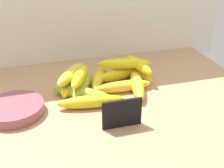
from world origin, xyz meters
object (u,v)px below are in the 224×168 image
object	(u,v)px
banana_4	(70,83)
banana_11	(80,76)
chalkboard_sign	(122,114)
banana_8	(120,74)
fruit_bowl	(14,109)
banana_6	(137,84)
banana_7	(92,102)
banana_10	(71,74)
banana_0	(83,85)
banana_3	(123,86)
banana_2	(99,77)
banana_5	(136,73)
banana_12	(139,65)
banana_1	(82,93)
banana_9	(124,64)

from	to	relation	value
banana_4	banana_11	size ratio (longest dim) A/B	1.16
chalkboard_sign	banana_11	world-z (taller)	chalkboard_sign
banana_4	banana_8	bearing A→B (deg)	6.50
fruit_bowl	banana_6	world-z (taller)	banana_6
banana_7	banana_4	bearing A→B (deg)	108.17
banana_10	banana_0	bearing A→B (deg)	-23.96
banana_3	banana_10	world-z (taller)	banana_10
banana_2	banana_7	xyz separation A→B (cm)	(-6.34, -16.05, 0.06)
banana_5	banana_6	distance (cm)	9.89
banana_0	banana_4	distance (cm)	4.85
chalkboard_sign	banana_11	distance (cm)	22.80
banana_2	banana_7	bearing A→B (deg)	-111.55
banana_0	banana_2	distance (cm)	8.51
banana_3	banana_12	distance (cm)	12.00
chalkboard_sign	banana_7	world-z (taller)	chalkboard_sign
banana_6	banana_12	bearing A→B (deg)	67.16
chalkboard_sign	banana_12	size ratio (longest dim) A/B	0.68
fruit_bowl	banana_11	bearing A→B (deg)	17.82
banana_10	banana_11	bearing A→B (deg)	-48.90
chalkboard_sign	banana_6	xyz separation A→B (cm)	(11.16, 18.21, -1.76)
fruit_bowl	banana_12	xyz separation A→B (cm)	(43.02, 11.69, 3.87)
banana_4	banana_3	bearing A→B (deg)	-22.29
banana_1	banana_11	size ratio (longest dim) A/B	1.28
banana_1	banana_11	distance (cm)	5.53
banana_5	banana_7	world-z (taller)	banana_7
chalkboard_sign	banana_1	size ratio (longest dim) A/B	0.55
chalkboard_sign	banana_7	size ratio (longest dim) A/B	0.54
banana_0	banana_1	bearing A→B (deg)	-104.29
banana_8	banana_10	xyz separation A→B (cm)	(-18.01, -3.43, 3.79)
banana_9	banana_11	size ratio (longest dim) A/B	1.21
banana_1	banana_6	distance (cm)	19.02
banana_2	banana_6	size ratio (longest dim) A/B	0.88
fruit_bowl	banana_11	world-z (taller)	banana_11
banana_1	banana_9	size ratio (longest dim) A/B	1.06
banana_1	banana_5	world-z (taller)	banana_1
chalkboard_sign	banana_5	bearing A→B (deg)	63.00
banana_5	banana_7	xyz separation A→B (cm)	(-20.03, -16.30, 0.24)
banana_1	banana_5	xyz separation A→B (cm)	(21.94, 9.94, -0.25)
banana_5	banana_8	bearing A→B (deg)	-178.77
banana_10	banana_11	size ratio (longest dim) A/B	1.07
banana_12	banana_3	bearing A→B (deg)	-137.10
banana_4	banana_11	bearing A→B (deg)	-54.08
banana_3	banana_5	world-z (taller)	banana_3
chalkboard_sign	banana_10	size ratio (longest dim) A/B	0.66
banana_0	banana_2	size ratio (longest dim) A/B	1.03
banana_0	banana_8	bearing A→B (deg)	18.67
banana_3	banana_10	distance (cm)	17.58
banana_2	banana_3	size ratio (longest dim) A/B	0.91
banana_1	banana_9	xyz separation A→B (cm)	(17.20, 9.39, 4.19)
banana_2	chalkboard_sign	bearing A→B (deg)	-90.82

